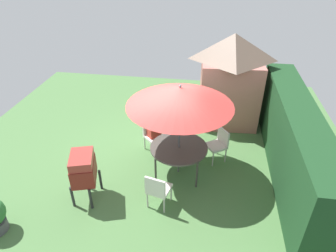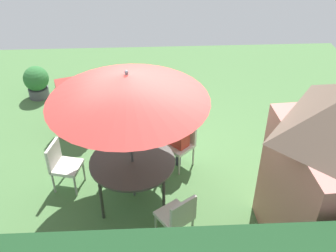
# 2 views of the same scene
# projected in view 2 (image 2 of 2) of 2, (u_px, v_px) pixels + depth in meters

# --- Properties ---
(ground_plane) EXTENTS (11.00, 11.00, 0.00)m
(ground_plane) POSITION_uv_depth(u_px,v_px,m) (159.00, 165.00, 7.61)
(ground_plane) COLOR #47703D
(patio_table) EXTENTS (1.41, 1.41, 0.78)m
(patio_table) POSITION_uv_depth(u_px,v_px,m) (132.00, 163.00, 6.54)
(patio_table) COLOR #47423D
(patio_table) RESTS_ON ground
(patio_umbrella) EXTENTS (2.43, 2.43, 2.43)m
(patio_umbrella) POSITION_uv_depth(u_px,v_px,m) (127.00, 88.00, 5.72)
(patio_umbrella) COLOR #4C4C51
(patio_umbrella) RESTS_ON ground
(bbq_grill) EXTENTS (0.82, 0.68, 1.20)m
(bbq_grill) POSITION_uv_depth(u_px,v_px,m) (75.00, 97.00, 8.02)
(bbq_grill) COLOR maroon
(bbq_grill) RESTS_ON ground
(chair_near_shed) EXTENTS (0.65, 0.65, 0.90)m
(chair_near_shed) POSITION_uv_depth(u_px,v_px,m) (182.00, 141.00, 7.37)
(chair_near_shed) COLOR silver
(chair_near_shed) RESTS_ON ground
(chair_far_side) EXTENTS (0.56, 0.56, 0.90)m
(chair_far_side) POSITION_uv_depth(u_px,v_px,m) (62.00, 163.00, 6.86)
(chair_far_side) COLOR silver
(chair_far_side) RESTS_ON ground
(chair_toward_hedge) EXTENTS (0.64, 0.64, 0.90)m
(chair_toward_hedge) POSITION_uv_depth(u_px,v_px,m) (178.00, 216.00, 5.88)
(chair_toward_hedge) COLOR silver
(chair_toward_hedge) RESTS_ON ground
(potted_plant_by_grill) EXTENTS (0.59, 0.59, 0.79)m
(potted_plant_by_grill) POSITION_uv_depth(u_px,v_px,m) (37.00, 81.00, 9.46)
(potted_plant_by_grill) COLOR #4C4C51
(potted_plant_by_grill) RESTS_ON ground
(person_in_red) EXTENTS (0.41, 0.41, 1.26)m
(person_in_red) POSITION_uv_depth(u_px,v_px,m) (179.00, 131.00, 7.17)
(person_in_red) COLOR #CC3D33
(person_in_red) RESTS_ON ground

